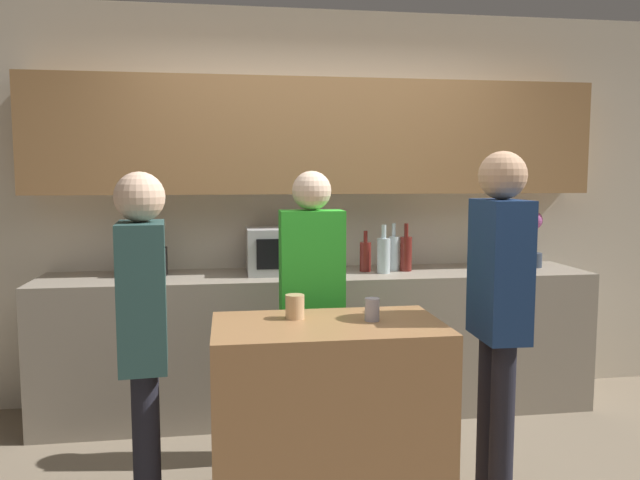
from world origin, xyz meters
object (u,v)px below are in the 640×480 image
bottle_1 (384,255)px  bottle_2 (394,253)px  potted_plant (532,239)px  bottle_0 (365,256)px  bottle_3 (406,253)px  cup_0 (372,310)px  cup_1 (295,307)px  microwave (286,250)px  toaster (146,262)px  person_right (499,298)px  person_center (143,327)px  person_left (312,292)px

bottle_1 → bottle_2: size_ratio=0.99×
potted_plant → bottle_0: size_ratio=1.44×
potted_plant → bottle_3: bearing=-177.4°
bottle_2 → bottle_0: bearing=-179.5°
cup_0 → cup_1: size_ratio=0.93×
bottle_1 → microwave: bearing=170.2°
toaster → cup_1: (0.83, -1.26, -0.05)m
bottle_0 → cup_1: 1.38m
bottle_3 → cup_0: size_ratio=3.08×
cup_0 → person_right: 0.60m
bottle_0 → bottle_1: size_ratio=0.86×
bottle_3 → potted_plant: bearing=2.6°
person_center → person_left: bearing=123.4°
bottle_2 → cup_1: bearing=-123.1°
person_left → person_center: person_left is taller
toaster → bottle_3: (1.71, -0.04, 0.03)m
microwave → bottle_0: (0.53, -0.02, -0.04)m
microwave → bottle_3: (0.81, -0.04, -0.03)m
bottle_1 → bottle_3: bearing=21.8°
bottle_1 → cup_1: bearing=-121.9°
bottle_0 → person_right: bearing=-76.5°
bottle_1 → person_right: bearing=-80.0°
person_right → toaster: bearing=53.6°
microwave → cup_0: (0.26, -1.35, -0.12)m
bottle_2 → cup_0: size_ratio=3.09×
potted_plant → person_left: size_ratio=0.25×
bottle_3 → cup_1: size_ratio=2.88×
toaster → potted_plant: potted_plant is taller
microwave → person_left: size_ratio=0.33×
potted_plant → cup_0: size_ratio=3.78×
bottle_0 → person_right: person_right is taller
microwave → bottle_0: 0.53m
microwave → potted_plant: bearing=0.1°
microwave → bottle_1: size_ratio=1.63×
potted_plant → person_center: bearing=-149.9°
cup_0 → microwave: bearing=101.1°
toaster → person_center: person_center is taller
toaster → person_center: size_ratio=0.16×
microwave → bottle_3: 0.81m
bottle_3 → person_left: person_left is taller
bottle_0 → cup_0: bearing=-101.3°
bottle_1 → cup_1: (-0.71, -1.15, -0.08)m
bottle_3 → person_right: person_right is taller
microwave → person_center: (-0.74, -1.43, -0.14)m
cup_0 → person_center: 1.01m
cup_0 → person_right: size_ratio=0.06×
bottle_1 → person_left: bearing=-129.8°
cup_0 → bottle_0: bearing=78.7°
potted_plant → bottle_0: bearing=-178.9°
potted_plant → bottle_0: (-1.20, -0.02, -0.09)m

